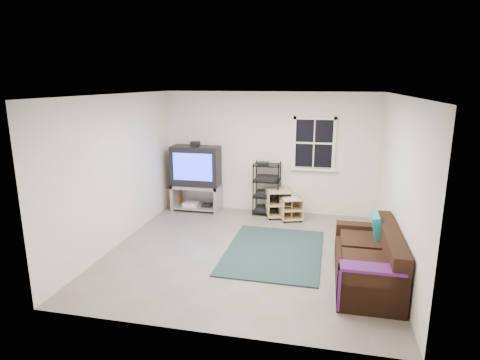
% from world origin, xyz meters
% --- Properties ---
extents(room, '(4.60, 4.62, 4.60)m').
position_xyz_m(room, '(0.95, 2.27, 1.48)').
color(room, slate).
rests_on(room, ground).
extents(tv_unit, '(1.05, 0.53, 1.55)m').
position_xyz_m(tv_unit, '(-1.56, 2.02, 0.85)').
color(tv_unit, gray).
rests_on(tv_unit, ground).
extents(av_rack, '(0.57, 0.41, 1.14)m').
position_xyz_m(av_rack, '(0.00, 2.07, 0.49)').
color(av_rack, black).
rests_on(av_rack, ground).
extents(side_table_left, '(0.62, 0.62, 0.59)m').
position_xyz_m(side_table_left, '(0.27, 1.96, 0.31)').
color(side_table_left, tan).
rests_on(side_table_left, ground).
extents(side_table_right, '(0.54, 0.54, 0.49)m').
position_xyz_m(side_table_right, '(0.55, 1.81, 0.27)').
color(side_table_right, tan).
rests_on(side_table_right, ground).
extents(sofa, '(0.84, 1.89, 0.86)m').
position_xyz_m(sofa, '(1.89, -0.64, 0.30)').
color(sofa, black).
rests_on(sofa, ground).
extents(shag_rug, '(1.61, 2.20, 0.03)m').
position_xyz_m(shag_rug, '(0.43, 0.08, 0.01)').
color(shag_rug, black).
rests_on(shag_rug, ground).
extents(paper_bag, '(0.32, 0.22, 0.44)m').
position_xyz_m(paper_bag, '(-2.14, 2.14, 0.22)').
color(paper_bag, '#986644').
rests_on(paper_bag, ground).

